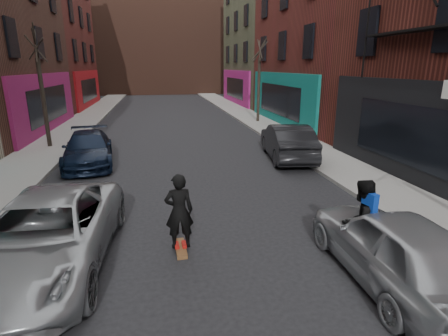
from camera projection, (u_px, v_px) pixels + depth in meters
name	position (u px, v px, depth m)	size (l,w,h in m)	color
sidewalk_left	(91.00, 115.00, 28.57)	(2.50, 84.00, 0.13)	gray
sidewalk_right	(239.00, 112.00, 30.83)	(2.50, 84.00, 0.13)	gray
building_far	(160.00, 45.00, 52.26)	(40.00, 10.00, 14.00)	#47281E
tree_left_far	(40.00, 78.00, 16.34)	(2.00, 2.00, 6.50)	black
tree_right_far	(259.00, 72.00, 24.19)	(2.00, 2.00, 6.80)	black
parked_left_far	(46.00, 235.00, 6.89)	(2.40, 5.21, 1.45)	#92969A
parked_left_end	(88.00, 149.00, 14.32)	(1.85, 4.56, 1.32)	black
parked_right_far	(395.00, 247.00, 6.42)	(1.71, 4.24, 1.45)	#9A9EA3
parked_right_end	(287.00, 141.00, 15.20)	(1.63, 4.67, 1.54)	black
skateboard	(181.00, 248.00, 7.71)	(0.22, 0.80, 0.10)	brown
skateboarder	(179.00, 211.00, 7.46)	(0.61, 0.40, 1.68)	black
pedestrian	(360.00, 222.00, 7.03)	(1.01, 0.87, 1.80)	black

